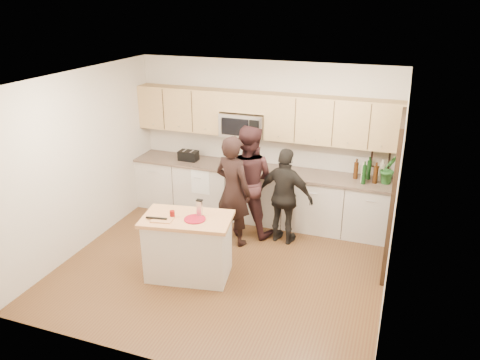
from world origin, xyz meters
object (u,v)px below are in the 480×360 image
(island, at_px, (188,246))
(toaster, at_px, (188,156))
(woman_left, at_px, (233,191))
(woman_right, at_px, (285,197))
(woman_center, at_px, (247,181))

(island, xyz_separation_m, toaster, (-0.94, 2.03, 0.57))
(island, xyz_separation_m, woman_left, (0.25, 1.11, 0.42))
(toaster, bearing_deg, woman_left, -37.63)
(woman_left, relative_size, woman_right, 1.13)
(island, relative_size, woman_center, 0.71)
(island, relative_size, woman_left, 0.74)
(woman_center, bearing_deg, toaster, -22.64)
(woman_center, bearing_deg, island, 76.84)
(toaster, height_order, woman_center, woman_center)
(woman_left, bearing_deg, toaster, -18.71)
(island, distance_m, toaster, 2.31)
(island, bearing_deg, woman_right, 44.62)
(woman_left, relative_size, woman_center, 0.96)
(island, bearing_deg, toaster, 105.07)
(woman_left, distance_m, woman_right, 0.81)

